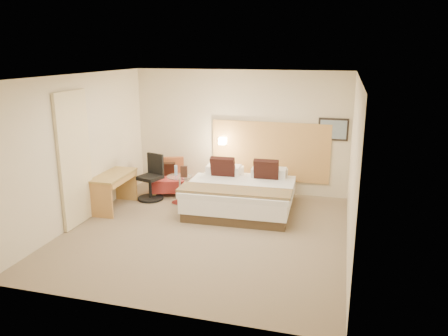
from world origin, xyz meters
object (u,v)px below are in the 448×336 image
(bed, at_px, (241,194))
(desk, at_px, (115,182))
(side_table, at_px, (180,188))
(desk_chair, at_px, (152,181))
(lounge_chair, at_px, (168,179))

(bed, bearing_deg, desk, -165.60)
(side_table, height_order, desk_chair, desk_chair)
(lounge_chair, xyz_separation_m, desk_chair, (-0.16, -0.50, 0.09))
(lounge_chair, xyz_separation_m, side_table, (0.51, -0.59, 0.02))
(desk, bearing_deg, bed, 14.40)
(bed, height_order, lounge_chair, bed)
(lounge_chair, bearing_deg, desk, -117.06)
(side_table, distance_m, desk_chair, 0.69)
(side_table, bearing_deg, lounge_chair, 131.05)
(bed, height_order, desk_chair, bed)
(bed, distance_m, side_table, 1.32)
(side_table, relative_size, desk, 0.50)
(side_table, xyz_separation_m, desk, (-1.14, -0.64, 0.24))
(desk, xyz_separation_m, desk_chair, (0.46, 0.73, -0.17))
(bed, distance_m, desk_chair, 2.00)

